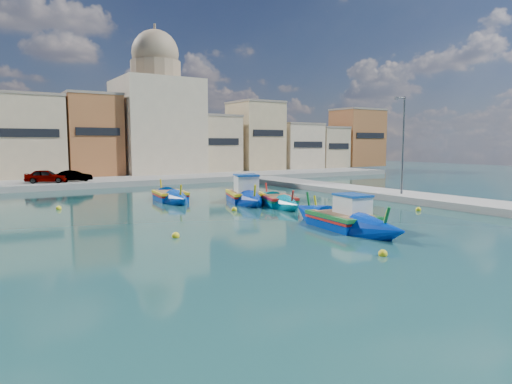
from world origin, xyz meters
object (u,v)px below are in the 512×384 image
object	(u,v)px
quay_street_lamp	(403,145)
luzzu_blue_south	(342,222)
church_block	(157,113)
luzzu_turquoise_cabin	(347,220)
luzzu_cyan_mid	(278,202)
luzzu_green	(170,197)
luzzu_blue_cabin	(245,197)

from	to	relation	value
quay_street_lamp	luzzu_blue_south	bearing A→B (deg)	-152.19
church_block	luzzu_turquoise_cabin	distance (m)	41.27
quay_street_lamp	luzzu_cyan_mid	world-z (taller)	quay_street_lamp
luzzu_turquoise_cabin	luzzu_cyan_mid	world-z (taller)	luzzu_turquoise_cabin
luzzu_cyan_mid	luzzu_green	bearing A→B (deg)	129.43
luzzu_turquoise_cabin	luzzu_blue_south	bearing A→B (deg)	-166.06
luzzu_turquoise_cabin	luzzu_green	bearing A→B (deg)	103.83
luzzu_turquoise_cabin	luzzu_blue_south	size ratio (longest dim) A/B	0.90
luzzu_cyan_mid	quay_street_lamp	bearing A→B (deg)	-14.61
church_block	luzzu_blue_cabin	bearing A→B (deg)	-96.98
luzzu_turquoise_cabin	luzzu_blue_south	distance (m)	0.44
church_block	luzzu_cyan_mid	bearing A→B (deg)	-94.52
luzzu_blue_cabin	luzzu_green	bearing A→B (deg)	140.86
luzzu_green	luzzu_blue_south	bearing A→B (deg)	-77.74
luzzu_blue_cabin	luzzu_cyan_mid	size ratio (longest dim) A/B	1.12
luzzu_cyan_mid	luzzu_blue_south	size ratio (longest dim) A/B	0.86
luzzu_blue_south	luzzu_turquoise_cabin	bearing A→B (deg)	13.94
luzzu_turquoise_cabin	luzzu_green	xyz separation A→B (m)	(-3.83, 15.58, -0.06)
quay_street_lamp	luzzu_cyan_mid	size ratio (longest dim) A/B	0.95
luzzu_turquoise_cabin	quay_street_lamp	bearing A→B (deg)	28.27
luzzu_turquoise_cabin	luzzu_green	distance (m)	16.04
luzzu_cyan_mid	luzzu_green	world-z (taller)	luzzu_green
quay_street_lamp	luzzu_blue_south	xyz separation A→B (m)	(-12.06, -6.36, -4.05)
luzzu_blue_south	luzzu_blue_cabin	bearing A→B (deg)	84.56
luzzu_turquoise_cabin	luzzu_blue_south	world-z (taller)	luzzu_turquoise_cabin
church_block	luzzu_green	xyz separation A→B (m)	(-8.02, -24.68, -8.13)
quay_street_lamp	luzzu_green	xyz separation A→B (m)	(-15.47, 9.32, -4.06)
church_block	quay_street_lamp	distance (m)	35.04
quay_street_lamp	luzzu_turquoise_cabin	bearing A→B (deg)	-151.73
luzzu_blue_cabin	luzzu_green	world-z (taller)	luzzu_blue_cabin
luzzu_turquoise_cabin	luzzu_cyan_mid	distance (m)	9.01
church_block	luzzu_green	world-z (taller)	church_block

